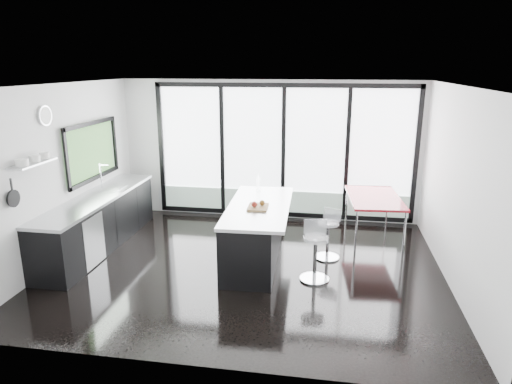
% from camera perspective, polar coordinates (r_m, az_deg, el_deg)
% --- Properties ---
extents(floor, '(6.00, 5.00, 0.00)m').
position_cam_1_polar(floor, '(7.29, -1.18, -9.34)').
color(floor, black).
rests_on(floor, ground).
extents(ceiling, '(6.00, 5.00, 0.00)m').
position_cam_1_polar(ceiling, '(6.61, -1.31, 13.23)').
color(ceiling, white).
rests_on(ceiling, wall_back).
extents(wall_back, '(6.00, 0.09, 2.80)m').
position_cam_1_polar(wall_back, '(9.19, 3.27, 4.29)').
color(wall_back, silver).
rests_on(wall_back, ground).
extents(wall_front, '(6.00, 0.00, 2.80)m').
position_cam_1_polar(wall_front, '(4.50, -7.13, -6.42)').
color(wall_front, silver).
rests_on(wall_front, ground).
extents(wall_left, '(0.26, 5.00, 2.80)m').
position_cam_1_polar(wall_left, '(8.10, -22.07, 3.71)').
color(wall_left, silver).
rests_on(wall_left, ground).
extents(wall_right, '(0.00, 5.00, 2.80)m').
position_cam_1_polar(wall_right, '(6.94, 23.92, 0.27)').
color(wall_right, silver).
rests_on(wall_right, ground).
extents(counter_cabinets, '(0.69, 3.24, 1.36)m').
position_cam_1_polar(counter_cabinets, '(8.33, -19.08, -3.52)').
color(counter_cabinets, black).
rests_on(counter_cabinets, floor).
extents(island, '(1.05, 2.32, 1.21)m').
position_cam_1_polar(island, '(7.38, -0.20, -5.02)').
color(island, black).
rests_on(island, floor).
extents(bar_stool_near, '(0.48, 0.48, 0.69)m').
position_cam_1_polar(bar_stool_near, '(6.79, 7.39, -8.24)').
color(bar_stool_near, silver).
rests_on(bar_stool_near, floor).
extents(bar_stool_far, '(0.53, 0.53, 0.64)m').
position_cam_1_polar(bar_stool_far, '(7.57, 8.94, -5.95)').
color(bar_stool_far, silver).
rests_on(bar_stool_far, floor).
extents(red_table, '(1.00, 1.61, 0.83)m').
position_cam_1_polar(red_table, '(8.45, 14.40, -3.25)').
color(red_table, maroon).
rests_on(red_table, floor).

